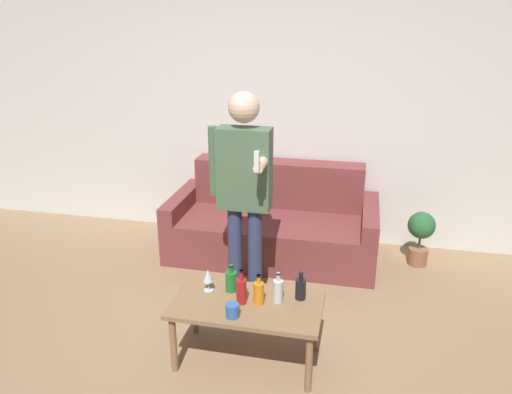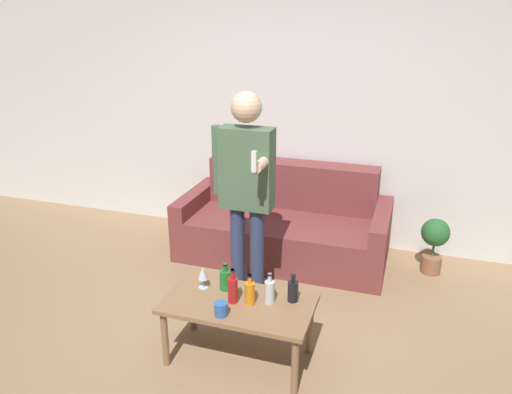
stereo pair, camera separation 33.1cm
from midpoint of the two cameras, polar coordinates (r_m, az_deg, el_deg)
ground_plane at (r=3.37m, az=-7.88°, el=-19.89°), size 16.00×16.00×0.00m
wall_back at (r=4.82m, az=0.60°, el=10.65°), size 8.00×0.06×2.70m
couch at (r=4.70m, az=0.03°, el=-3.11°), size 1.90×0.90×0.83m
coffee_table at (r=3.27m, az=-4.02°, el=-12.81°), size 0.96×0.52×0.43m
bottle_orange at (r=3.34m, az=-5.73°, el=-9.55°), size 0.08×0.08×0.19m
bottle_green at (r=3.20m, az=-4.71°, el=-10.65°), size 0.06×0.06×0.23m
bottle_dark at (r=3.21m, az=-0.47°, el=-10.67°), size 0.06×0.06×0.21m
bottle_yellow at (r=3.24m, az=2.17°, el=-10.46°), size 0.07×0.07×0.19m
bottle_red at (r=3.19m, az=-2.73°, el=-10.92°), size 0.07×0.07×0.20m
wine_glass_near at (r=3.34m, az=-8.38°, el=-9.01°), size 0.07×0.07×0.16m
cup_on_table at (r=3.10m, az=-5.86°, el=-12.87°), size 0.08×0.08×0.09m
person_standing_front at (r=3.64m, az=-4.02°, el=1.47°), size 0.46×0.42×1.66m
potted_plant at (r=4.65m, az=16.39°, el=-4.02°), size 0.24×0.24×0.51m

